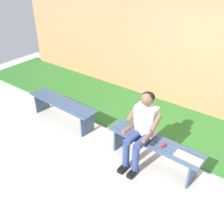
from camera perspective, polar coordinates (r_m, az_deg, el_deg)
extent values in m
cube|color=#B2B2AD|center=(4.44, -10.18, -12.40)|extent=(10.00, 7.00, 0.04)
cube|color=#2D6B28|center=(5.79, 5.70, 0.13)|extent=(9.00, 1.76, 0.03)
cube|color=#B27A51|center=(5.72, 16.31, 14.30)|extent=(9.50, 0.24, 2.87)
cube|color=#384C6B|center=(4.35, 10.38, -5.49)|extent=(1.62, 0.15, 0.02)
cube|color=#384C6B|center=(4.28, 9.69, -6.15)|extent=(1.62, 0.15, 0.02)
cube|color=#384C6B|center=(4.21, 8.97, -6.82)|extent=(1.62, 0.15, 0.02)
cube|color=#384C6B|center=(4.14, 8.23, -7.52)|extent=(1.62, 0.15, 0.02)
cube|color=#384C6B|center=(4.19, 17.32, -12.40)|extent=(0.04, 0.35, 0.43)
cube|color=#384C6B|center=(4.67, 1.83, -5.41)|extent=(0.04, 0.35, 0.43)
cube|color=#384C6B|center=(5.43, -9.71, 2.73)|extent=(1.63, 0.15, 0.02)
cube|color=#384C6B|center=(5.37, -10.50, 2.31)|extent=(1.63, 0.15, 0.02)
cube|color=#384C6B|center=(5.32, -11.32, 1.89)|extent=(1.63, 0.15, 0.02)
cube|color=#384C6B|center=(5.27, -12.15, 1.45)|extent=(1.63, 0.15, 0.02)
cube|color=#384C6B|center=(5.02, -5.42, -2.58)|extent=(0.04, 0.35, 0.43)
cube|color=#384C6B|center=(5.95, -15.10, 2.27)|extent=(0.04, 0.35, 0.43)
cube|color=silver|center=(4.14, 7.43, -1.75)|extent=(0.34, 0.20, 0.50)
sphere|color=brown|center=(3.93, 7.74, 2.80)|extent=(0.20, 0.20, 0.20)
ellipsoid|color=black|center=(3.94, 7.99, 3.35)|extent=(0.20, 0.19, 0.15)
cylinder|color=navy|center=(4.11, 6.85, -6.31)|extent=(0.13, 0.40, 0.13)
cylinder|color=navy|center=(4.18, 4.73, -5.42)|extent=(0.13, 0.40, 0.13)
cylinder|color=navy|center=(4.14, 5.16, -10.53)|extent=(0.11, 0.11, 0.52)
cube|color=black|center=(4.26, 4.56, -13.21)|extent=(0.10, 0.22, 0.07)
cylinder|color=navy|center=(4.21, 3.07, -9.56)|extent=(0.11, 0.11, 0.52)
cube|color=black|center=(4.33, 2.52, -12.22)|extent=(0.10, 0.22, 0.07)
cylinder|color=brown|center=(3.96, 9.52, -2.42)|extent=(0.08, 0.28, 0.23)
cylinder|color=brown|center=(3.96, 7.77, -5.47)|extent=(0.07, 0.26, 0.07)
cylinder|color=brown|center=(4.13, 4.43, -0.47)|extent=(0.08, 0.28, 0.23)
cylinder|color=brown|center=(4.10, 3.47, -3.69)|extent=(0.07, 0.26, 0.07)
sphere|color=red|center=(4.13, 11.17, -7.08)|extent=(0.07, 0.07, 0.07)
cube|color=white|center=(4.00, 17.76, -10.14)|extent=(0.21, 0.16, 0.02)
cube|color=white|center=(4.05, 15.10, -9.03)|extent=(0.21, 0.16, 0.02)
cube|color=#BF8C1E|center=(4.03, 16.40, -9.68)|extent=(0.42, 0.17, 0.01)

